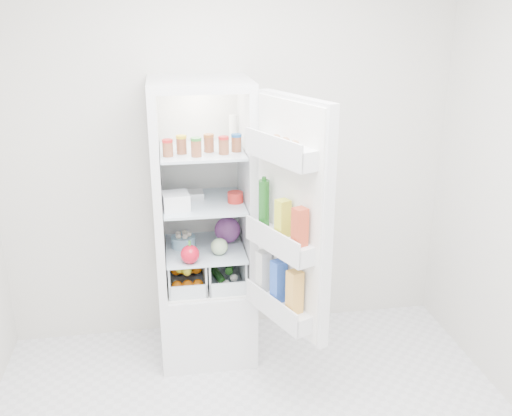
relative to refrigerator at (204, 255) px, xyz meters
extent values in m
cube|color=silver|center=(0.20, 0.25, 0.63)|extent=(3.00, 0.02, 2.60)
cube|color=silver|center=(0.00, -0.04, -0.42)|extent=(0.60, 0.60, 0.50)
cube|color=silver|center=(0.00, -0.04, 1.11)|extent=(0.60, 0.60, 0.05)
cube|color=silver|center=(0.00, 0.24, 0.46)|extent=(0.60, 0.05, 1.25)
cube|color=silver|center=(-0.28, -0.04, 0.46)|extent=(0.05, 0.60, 1.25)
cube|color=silver|center=(0.27, -0.04, 0.46)|extent=(0.05, 0.60, 1.25)
cube|color=white|center=(0.00, 0.21, 0.46)|extent=(0.50, 0.01, 1.25)
sphere|color=white|center=(0.00, 0.17, 1.04)|extent=(0.05, 0.05, 0.05)
cube|color=silver|center=(0.00, -0.06, 0.07)|extent=(0.49, 0.53, 0.01)
cube|color=silver|center=(0.00, -0.06, 0.38)|extent=(0.49, 0.53, 0.02)
cube|color=silver|center=(0.00, -0.06, 0.71)|extent=(0.49, 0.53, 0.02)
cylinder|color=#B21919|center=(-0.20, -0.20, 0.76)|extent=(0.06, 0.06, 0.08)
cylinder|color=gold|center=(-0.12, -0.15, 0.76)|extent=(0.06, 0.06, 0.08)
cylinder|color=#267226|center=(-0.04, -0.23, 0.76)|extent=(0.06, 0.06, 0.08)
cylinder|color=brown|center=(0.04, -0.13, 0.76)|extent=(0.06, 0.06, 0.08)
cylinder|color=#B21919|center=(0.12, -0.20, 0.76)|extent=(0.06, 0.06, 0.08)
cylinder|color=#194C8C|center=(0.20, -0.15, 0.76)|extent=(0.06, 0.06, 0.08)
cylinder|color=white|center=(0.21, 0.11, 0.81)|extent=(0.05, 0.05, 0.17)
cube|color=white|center=(-0.17, -0.17, 0.44)|extent=(0.17, 0.17, 0.10)
cylinder|color=red|center=(0.19, -0.11, 0.42)|extent=(0.11, 0.11, 0.06)
cube|color=silver|center=(-0.08, 0.02, 0.41)|extent=(0.17, 0.13, 0.04)
sphere|color=#59205D|center=(0.15, 0.01, 0.17)|extent=(0.17, 0.17, 0.17)
sphere|color=red|center=(-0.10, -0.28, 0.14)|extent=(0.11, 0.11, 0.11)
cylinder|color=#8FBDD5|center=(-0.13, -0.03, 0.12)|extent=(0.17, 0.17, 0.07)
sphere|color=#A4C292|center=(0.08, -0.18, 0.14)|extent=(0.11, 0.11, 0.11)
sphere|color=orange|center=(-0.19, -0.18, -0.12)|extent=(0.07, 0.07, 0.07)
sphere|color=orange|center=(-0.12, -0.18, -0.12)|extent=(0.07, 0.07, 0.07)
sphere|color=orange|center=(-0.06, -0.18, -0.12)|extent=(0.07, 0.07, 0.07)
sphere|color=orange|center=(-0.19, -0.06, -0.06)|extent=(0.07, 0.07, 0.07)
sphere|color=orange|center=(-0.12, -0.06, -0.06)|extent=(0.07, 0.07, 0.07)
sphere|color=orange|center=(-0.06, -0.06, -0.06)|extent=(0.07, 0.07, 0.07)
sphere|color=orange|center=(-0.15, 0.06, -0.12)|extent=(0.07, 0.07, 0.07)
sphere|color=orange|center=(-0.08, 0.06, -0.12)|extent=(0.07, 0.07, 0.07)
sphere|color=yellow|center=(-0.16, -0.12, -0.03)|extent=(0.06, 0.06, 0.06)
sphere|color=yellow|center=(-0.09, -0.01, -0.03)|extent=(0.06, 0.06, 0.06)
sphere|color=yellow|center=(-0.12, -0.16, -0.03)|extent=(0.06, 0.06, 0.06)
cylinder|color=#1E511B|center=(0.08, -0.06, -0.13)|extent=(0.09, 0.21, 0.05)
cylinder|color=#1E511B|center=(0.16, -0.01, -0.08)|extent=(0.08, 0.21, 0.05)
sphere|color=white|center=(0.12, -0.18, -0.13)|extent=(0.05, 0.05, 0.05)
sphere|color=white|center=(0.17, -0.16, -0.10)|extent=(0.05, 0.05, 0.05)
cube|color=silver|center=(0.45, -0.60, 0.46)|extent=(0.29, 0.58, 1.30)
cube|color=white|center=(0.41, -0.62, 0.46)|extent=(0.23, 0.52, 1.26)
cube|color=silver|center=(0.37, -0.63, 0.83)|extent=(0.30, 0.50, 0.10)
cube|color=silver|center=(0.37, -0.63, 0.33)|extent=(0.30, 0.50, 0.10)
cube|color=silver|center=(0.37, -0.63, -0.07)|extent=(0.30, 0.50, 0.10)
sphere|color=#8E5F40|center=(0.41, -0.75, 0.89)|extent=(0.05, 0.05, 0.05)
sphere|color=#8E5F40|center=(0.38, -0.67, 0.89)|extent=(0.05, 0.05, 0.05)
sphere|color=#8E5F40|center=(0.35, -0.60, 0.89)|extent=(0.05, 0.05, 0.05)
cylinder|color=#175118|center=(0.30, -0.50, 0.51)|extent=(0.06, 0.06, 0.26)
cube|color=yellow|center=(0.37, -0.66, 0.48)|extent=(0.09, 0.09, 0.20)
cube|color=#CA4023|center=(0.43, -0.80, 0.48)|extent=(0.09, 0.09, 0.20)
cube|color=silver|center=(0.30, -0.50, 0.10)|extent=(0.09, 0.09, 0.24)
cube|color=blue|center=(0.36, -0.64, 0.10)|extent=(0.09, 0.09, 0.24)
cube|color=#F5AC45|center=(0.42, -0.78, 0.10)|extent=(0.09, 0.09, 0.24)
camera|label=1|loc=(-0.22, -3.40, 1.54)|focal=40.00mm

